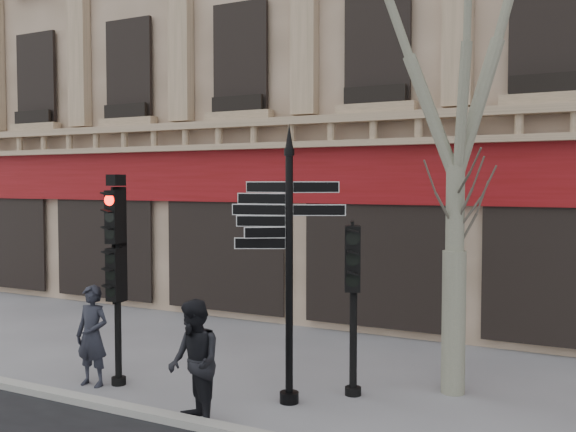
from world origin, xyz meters
name	(u,v)px	position (x,y,z in m)	size (l,w,h in m)	color
ground	(271,402)	(0.00, 0.00, 0.00)	(80.00, 80.00, 0.00)	slate
kerb	(221,429)	(0.00, -1.40, 0.06)	(80.00, 0.25, 0.12)	#98968F
building	(457,10)	(0.00, 12.48, 8.99)	(28.00, 15.52, 18.00)	#997F66
fingerpost	(289,217)	(0.27, 0.12, 2.91)	(2.25, 2.25, 4.33)	black
traffic_signal_main	(117,253)	(-2.72, -0.41, 2.25)	(0.43, 0.33, 3.56)	black
traffic_signal_secondary	(354,277)	(1.02, 0.91, 1.92)	(0.55, 0.49, 2.75)	black
plane_tree	(458,0)	(2.43, 1.76, 6.32)	(3.39, 3.39, 9.00)	gray
pedestrian_a	(92,336)	(-3.08, -0.64, 0.85)	(0.62, 0.41, 1.70)	#21222C
pedestrian_b	(194,363)	(-0.52, -1.30, 0.89)	(0.87, 0.67, 1.78)	black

